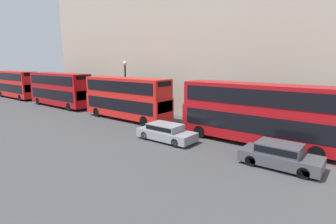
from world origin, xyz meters
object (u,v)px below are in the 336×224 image
Objects in this scene: bus_leading at (258,112)px; pedestrian at (190,114)px; bus_third_in_queue at (60,88)px; car_hatchback at (166,132)px; bus_trailing at (17,83)px; car_dark_sedan at (280,155)px; bus_second_in_queue at (127,97)px.

bus_leading is 8.36m from pedestrian.
pedestrian is at bearing -81.33° from bus_third_in_queue.
bus_leading is 6.89m from car_hatchback.
bus_leading is 1.10× the size of bus_trailing.
bus_third_in_queue is at bearing 80.71° from car_hatchback.
car_dark_sedan is (-3.40, -29.08, -1.71)m from bus_third_in_queue.
bus_trailing is 5.73× the size of pedestrian.
bus_third_in_queue is (-0.00, 12.87, 0.06)m from bus_second_in_queue.
car_hatchback is 2.54× the size of pedestrian.
bus_leading reaches higher than pedestrian.
bus_leading is 13.65m from bus_second_in_queue.
bus_trailing reaches higher than bus_second_in_queue.
bus_trailing is (-0.00, 39.66, -0.00)m from bus_leading.
bus_third_in_queue is 2.52× the size of car_dark_sedan.
car_dark_sedan is 8.30m from car_hatchback.
bus_trailing is at bearing 90.00° from bus_third_in_queue.
bus_trailing is at bearing 95.13° from pedestrian.
bus_third_in_queue is at bearing 83.33° from car_dark_sedan.
bus_second_in_queue is 5.69× the size of pedestrian.
bus_trailing is at bearing 90.00° from bus_leading.
bus_second_in_queue is at bearing -90.00° from bus_third_in_queue.
car_dark_sedan is 0.94× the size of car_hatchback.
bus_third_in_queue reaches higher than bus_trailing.
bus_trailing is 42.39m from car_dark_sedan.
car_hatchback is at bearing -113.27° from bus_second_in_queue.
bus_trailing is (0.00, 26.01, 0.05)m from bus_second_in_queue.
bus_third_in_queue is 19.11m from pedestrian.
bus_leading reaches higher than bus_trailing.
bus_second_in_queue is 6.79m from pedestrian.
bus_leading is 2.62× the size of car_dark_sedan.
pedestrian is at bearing -84.87° from bus_trailing.
bus_third_in_queue reaches higher than pedestrian.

